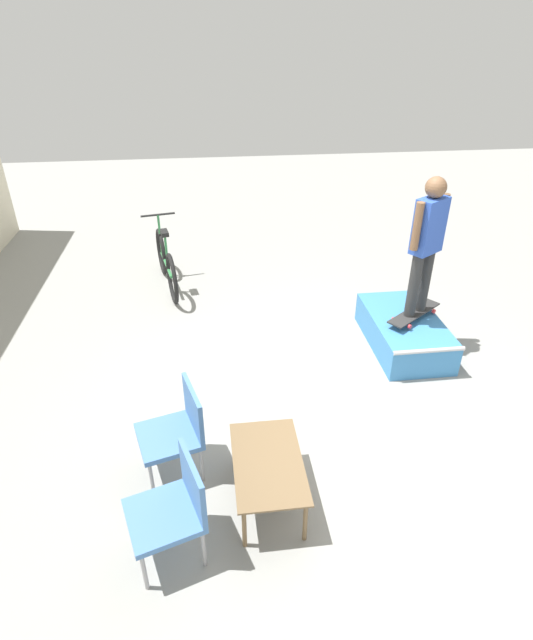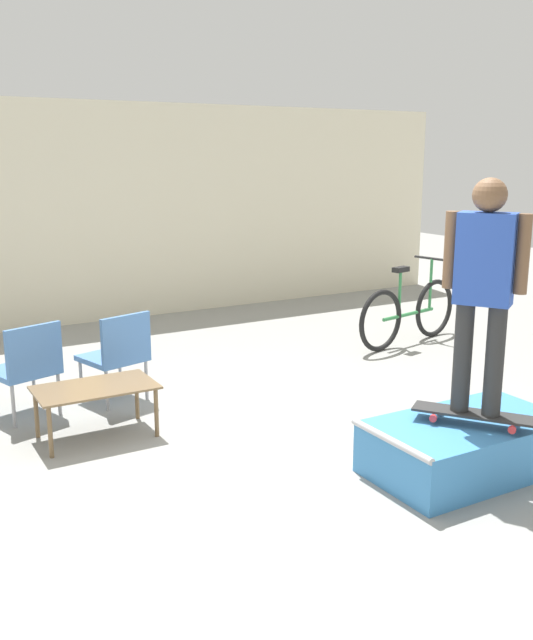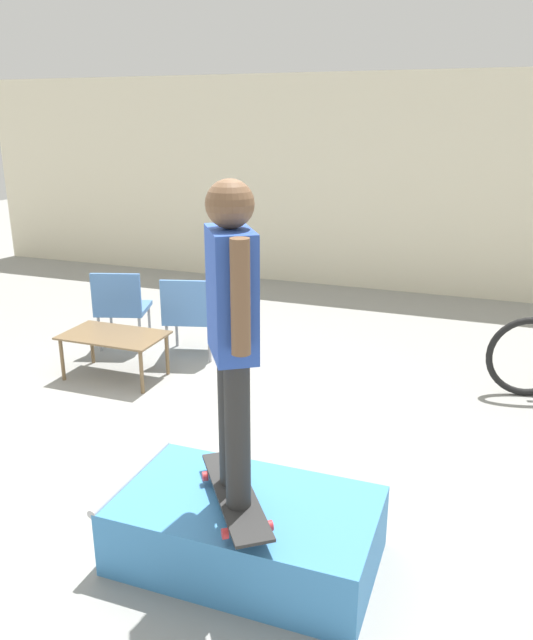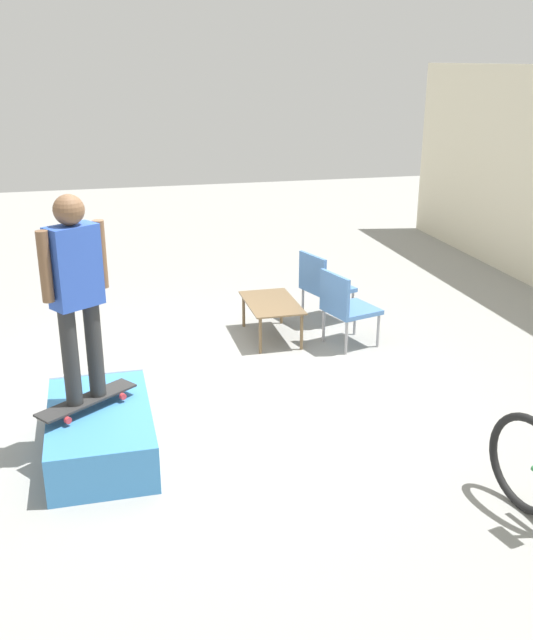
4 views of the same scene
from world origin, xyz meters
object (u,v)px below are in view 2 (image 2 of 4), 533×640
skateboard_on_ramp (474,414)px  coffee_table (95,392)px  person_skater (484,279)px  patio_chair_right (118,352)px  patio_chair_left (27,365)px  bicycle (409,312)px  skate_ramp_box (466,446)px

skateboard_on_ramp → coffee_table: size_ratio=0.85×
person_skater → patio_chair_right: size_ratio=1.91×
skateboard_on_ramp → patio_chair_left: 3.80m
patio_chair_left → bicycle: 4.64m
patio_chair_right → bicycle: bicycle is taller
person_skater → coffee_table: size_ratio=1.71×
skate_ramp_box → patio_chair_left: (-2.56, 2.74, 0.29)m
skate_ramp_box → coffee_table: (-2.17, 2.00, 0.19)m
patio_chair_right → skateboard_on_ramp: bearing=105.5°
person_skater → bicycle: 3.90m
skateboard_on_ramp → bicycle: (2.09, 3.12, -0.08)m
coffee_table → patio_chair_left: (-0.39, 0.74, 0.10)m
skate_ramp_box → patio_chair_right: size_ratio=1.70×
person_skater → patio_chair_left: person_skater is taller
person_skater → skateboard_on_ramp: bearing=0.0°
skateboard_on_ramp → patio_chair_right: patio_chair_right is taller
person_skater → coffee_table: 3.18m
skateboard_on_ramp → patio_chair_right: size_ratio=0.95×
skate_ramp_box → coffee_table: coffee_table is taller
patio_chair_right → patio_chair_left: bearing=-15.7°
skate_ramp_box → skateboard_on_ramp: (-0.02, -0.08, 0.28)m
person_skater → bicycle: person_skater is taller
person_skater → patio_chair_right: (-1.71, 2.83, -0.97)m
person_skater → patio_chair_left: size_ratio=1.91×
person_skater → coffee_table: person_skater is taller
bicycle → skateboard_on_ramp: bearing=-135.4°
skateboard_on_ramp → bicycle: bearing=110.0°
skateboard_on_ramp → person_skater: (0.00, 0.00, 0.98)m
skate_ramp_box → skateboard_on_ramp: skateboard_on_ramp is taller
skate_ramp_box → bicycle: size_ratio=0.83×
coffee_table → patio_chair_left: bearing=117.7°
person_skater → patio_chair_right: bearing=178.1°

